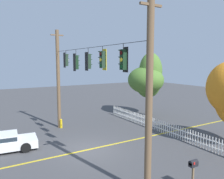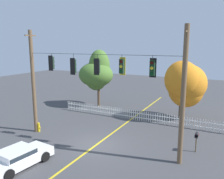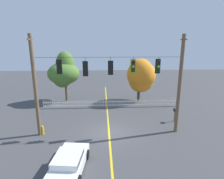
{
  "view_description": "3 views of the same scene",
  "coord_description": "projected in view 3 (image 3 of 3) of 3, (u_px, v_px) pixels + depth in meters",
  "views": [
    {
      "loc": [
        13.36,
        -6.18,
        5.85
      ],
      "look_at": [
        0.6,
        1.47,
        4.04
      ],
      "focal_mm": 36.47,
      "sensor_mm": 36.0,
      "label": 1
    },
    {
      "loc": [
        8.45,
        -14.05,
        7.37
      ],
      "look_at": [
        0.37,
        1.82,
        3.95
      ],
      "focal_mm": 37.25,
      "sensor_mm": 36.0,
      "label": 2
    },
    {
      "loc": [
        -0.53,
        -15.02,
        7.79
      ],
      "look_at": [
        0.36,
        1.66,
        3.6
      ],
      "focal_mm": 29.41,
      "sensor_mm": 36.0,
      "label": 3
    }
  ],
  "objects": [
    {
      "name": "traffic_signal_southbound_primary",
      "position": [
        111.0,
        68.0,
        15.04
      ],
      "size": [
        0.43,
        0.38,
        1.43
      ],
      "color": "black"
    },
    {
      "name": "traffic_signal_northbound_primary",
      "position": [
        133.0,
        66.0,
        15.13
      ],
      "size": [
        0.43,
        0.38,
        1.35
      ],
      "color": "black"
    },
    {
      "name": "ground",
      "position": [
        109.0,
        133.0,
        16.47
      ],
      "size": [
        80.0,
        80.0,
        0.0
      ],
      "primitive_type": "plane",
      "color": "#424244"
    },
    {
      "name": "autumn_maple_mid",
      "position": [
        141.0,
        76.0,
        24.65
      ],
      "size": [
        3.91,
        4.14,
        5.93
      ],
      "color": "#473828",
      "rests_on": "ground"
    },
    {
      "name": "signal_support_span",
      "position": [
        109.0,
        86.0,
        15.41
      ],
      "size": [
        12.47,
        1.1,
        8.57
      ],
      "color": "brown",
      "rests_on": "ground"
    },
    {
      "name": "traffic_signal_northbound_secondary",
      "position": [
        86.0,
        69.0,
        14.95
      ],
      "size": [
        0.43,
        0.38,
        1.53
      ],
      "color": "black"
    },
    {
      "name": "traffic_signal_westbound_side",
      "position": [
        60.0,
        67.0,
        14.8
      ],
      "size": [
        0.43,
        0.38,
        1.33
      ],
      "color": "black"
    },
    {
      "name": "parked_car",
      "position": [
        69.0,
        162.0,
        11.44
      ],
      "size": [
        2.35,
        4.29,
        1.15
      ],
      "color": "white",
      "rests_on": "ground"
    },
    {
      "name": "autumn_maple_near_fence",
      "position": [
        64.0,
        72.0,
        24.68
      ],
      "size": [
        4.22,
        3.83,
        6.84
      ],
      "color": "brown",
      "rests_on": "ground"
    },
    {
      "name": "fire_hydrant",
      "position": [
        43.0,
        130.0,
        16.14
      ],
      "size": [
        0.38,
        0.22,
        0.82
      ],
      "color": "gold",
      "rests_on": "ground"
    },
    {
      "name": "roadside_mailbox",
      "position": [
        175.0,
        111.0,
        18.58
      ],
      "size": [
        0.25,
        0.44,
        1.4
      ],
      "color": "brown",
      "rests_on": "ground"
    },
    {
      "name": "traffic_signal_eastbound_side",
      "position": [
        158.0,
        66.0,
        15.24
      ],
      "size": [
        0.43,
        0.38,
        1.38
      ],
      "color": "black"
    },
    {
      "name": "white_picket_fence",
      "position": [
        113.0,
        103.0,
        22.94
      ],
      "size": [
        17.1,
        0.06,
        1.02
      ],
      "color": "white",
      "rests_on": "ground"
    },
    {
      "name": "lane_centerline_stripe",
      "position": [
        109.0,
        133.0,
        16.47
      ],
      "size": [
        0.16,
        36.0,
        0.01
      ],
      "primitive_type": "cube",
      "color": "gold",
      "rests_on": "ground"
    }
  ]
}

